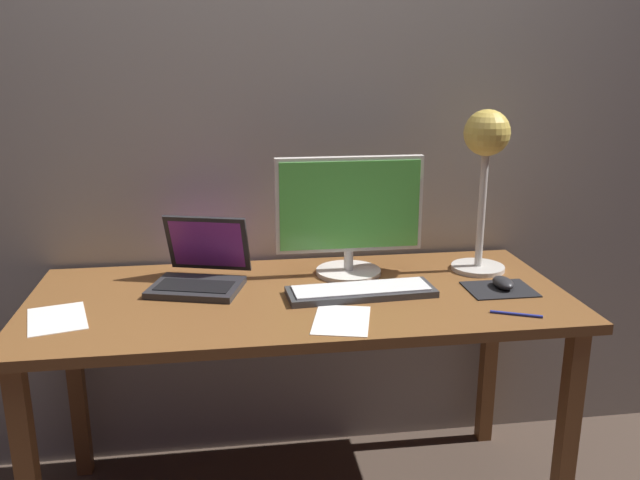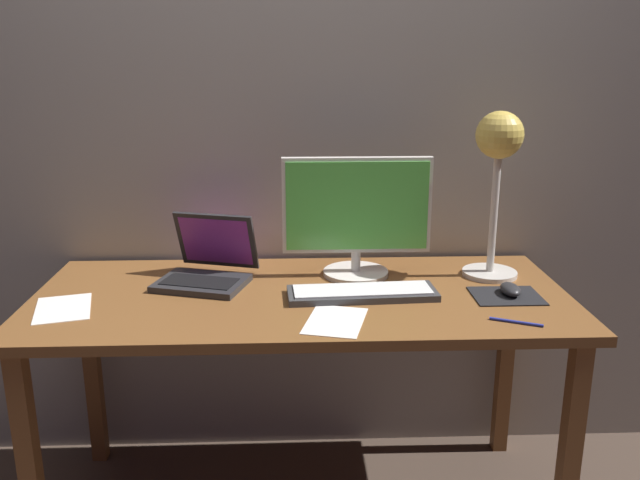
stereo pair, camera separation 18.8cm
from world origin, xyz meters
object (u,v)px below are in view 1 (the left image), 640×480
pen (516,314)px  keyboard_main (361,291)px  monitor (349,213)px  mouse (503,283)px  laptop (202,266)px  desk_lamp (486,154)px

pen → keyboard_main: bearing=151.0°
monitor → mouse: monitor is taller
monitor → keyboard_main: monitor is taller
monitor → pen: (0.39, -0.41, -0.20)m
laptop → desk_lamp: size_ratio=0.62×
keyboard_main → desk_lamp: (0.43, 0.18, 0.37)m
mouse → pen: 0.21m
laptop → desk_lamp: bearing=0.7°
desk_lamp → mouse: size_ratio=5.49×
mouse → pen: (-0.05, -0.21, -0.02)m
pen → desk_lamp: bearing=83.9°
keyboard_main → pen: keyboard_main is taller
laptop → mouse: bearing=-11.0°
desk_lamp → pen: size_ratio=3.76×
keyboard_main → laptop: (-0.47, 0.17, 0.05)m
monitor → pen: monitor is taller
laptop → desk_lamp: (0.90, 0.01, 0.33)m
desk_lamp → mouse: bearing=-87.8°
mouse → desk_lamp: bearing=92.2°
laptop → pen: laptop is taller
laptop → pen: 0.94m
desk_lamp → pen: bearing=-96.1°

